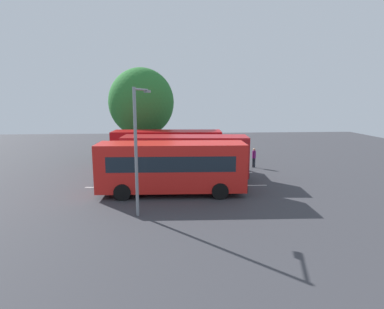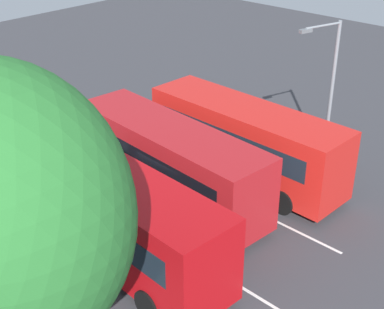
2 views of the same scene
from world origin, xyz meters
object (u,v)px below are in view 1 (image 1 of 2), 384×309
(bus_far_left, at_px, (172,166))
(pedestrian, at_px, (254,156))
(bus_center_left, at_px, (186,156))
(street_lamp, at_px, (137,142))
(bus_center_right, at_px, (167,148))
(depot_tree, at_px, (141,102))

(bus_far_left, distance_m, pedestrian, 10.38)
(bus_center_left, bearing_deg, bus_far_left, -101.27)
(bus_far_left, bearing_deg, street_lamp, -115.63)
(bus_far_left, relative_size, bus_center_left, 0.99)
(bus_center_right, xyz_separation_m, depot_tree, (-2.53, 5.26, 3.78))
(bus_far_left, xyz_separation_m, pedestrian, (7.21, 7.42, -0.80))
(street_lamp, height_order, depot_tree, depot_tree)
(bus_far_left, xyz_separation_m, street_lamp, (-1.78, -3.40, 2.00))
(bus_center_left, height_order, bus_center_right, same)
(bus_center_left, relative_size, depot_tree, 1.04)
(pedestrian, bearing_deg, depot_tree, -70.10)
(bus_center_right, relative_size, street_lamp, 1.42)
(bus_center_left, relative_size, street_lamp, 1.42)
(bus_far_left, relative_size, bus_center_right, 0.99)
(bus_center_left, bearing_deg, street_lamp, -107.17)
(bus_center_left, distance_m, bus_center_right, 4.07)
(bus_center_left, xyz_separation_m, pedestrian, (6.19, 3.87, -0.80))
(bus_center_right, xyz_separation_m, pedestrian, (7.53, 0.03, -0.80))
(bus_center_left, height_order, street_lamp, street_lamp)
(street_lamp, bearing_deg, bus_center_right, 8.83)
(bus_center_left, distance_m, depot_tree, 10.58)
(bus_center_right, bearing_deg, street_lamp, -93.94)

